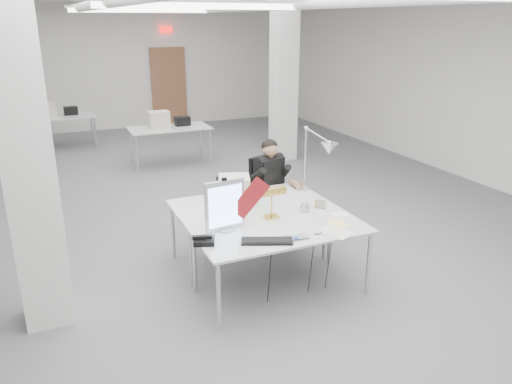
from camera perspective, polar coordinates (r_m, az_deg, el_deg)
room_shell at (r=7.31m, az=-5.98°, el=10.24°), size 10.04×14.04×3.24m
desk_main at (r=5.20m, az=2.96°, el=-4.38°), size 1.80×0.90×0.02m
desk_second at (r=5.96m, az=-0.88°, el=-1.21°), size 1.80×0.90×0.02m
bg_desk_a at (r=10.25m, az=-9.87°, el=7.21°), size 1.60×0.80×0.02m
bg_desk_b at (r=12.14m, az=-21.74°, el=7.98°), size 1.60×0.80×0.02m
office_chair at (r=6.75m, az=1.37°, el=-0.26°), size 0.72×0.72×1.15m
seated_person at (r=6.60m, az=1.57°, el=2.28°), size 0.72×0.80×0.99m
monitor at (r=5.09m, az=-3.59°, el=-1.54°), size 0.43×0.09×0.53m
pennant at (r=5.13m, az=-0.68°, el=-0.70°), size 0.42×0.10×0.46m
keyboard at (r=4.89m, az=1.26°, el=-5.63°), size 0.53×0.35×0.02m
laptop at (r=4.95m, az=4.60°, el=-5.40°), size 0.31×0.22×0.02m
mouse at (r=5.11m, az=7.06°, el=-4.59°), size 0.10×0.09×0.04m
bankers_lamp at (r=5.43m, az=1.79°, el=-1.27°), size 0.30×0.14×0.34m
desk_phone at (r=4.89m, az=-5.95°, el=-5.59°), size 0.25×0.24×0.05m
picture_frame_left at (r=5.23m, az=-4.77°, el=-3.53°), size 0.13×0.04×0.10m
picture_frame_right at (r=5.78m, az=7.33°, el=-1.38°), size 0.12×0.10×0.10m
desk_clock at (r=5.66m, az=5.63°, el=-1.77°), size 0.11×0.07×0.11m
paper_stack_a at (r=5.16m, az=9.01°, el=-4.59°), size 0.34×0.40×0.01m
paper_stack_b at (r=5.39m, az=9.34°, el=-3.56°), size 0.22×0.27×0.01m
paper_stack_c at (r=5.65m, az=9.51°, el=-2.50°), size 0.21×0.19×0.01m
beige_monitor at (r=5.83m, az=-2.50°, el=0.19°), size 0.44×0.43×0.34m
architect_lamp at (r=6.04m, az=6.80°, el=3.53°), size 0.33×0.72×0.89m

